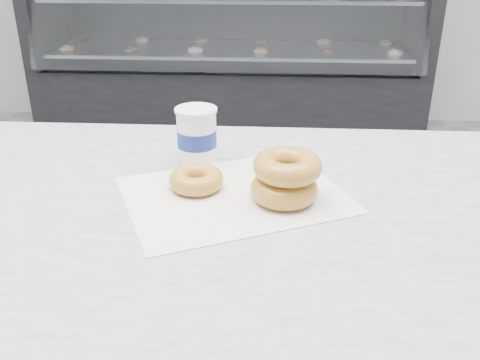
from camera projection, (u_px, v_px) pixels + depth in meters
The scene contains 5 objects.
display_case at pixel (230, 63), 3.45m from camera, with size 2.40×0.74×1.25m.
wax_paper at pixel (234, 195), 0.86m from camera, with size 0.34×0.26×0.00m, color silver.
donut_single at pixel (196, 180), 0.87m from camera, with size 0.09×0.09×0.03m, color gold.
donut_stack at pixel (286, 178), 0.83m from camera, with size 0.14×0.14×0.07m.
coffee_cup at pixel (197, 135), 0.96m from camera, with size 0.08×0.08×0.10m.
Camera 1 is at (0.28, -1.31, 1.29)m, focal length 40.00 mm.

